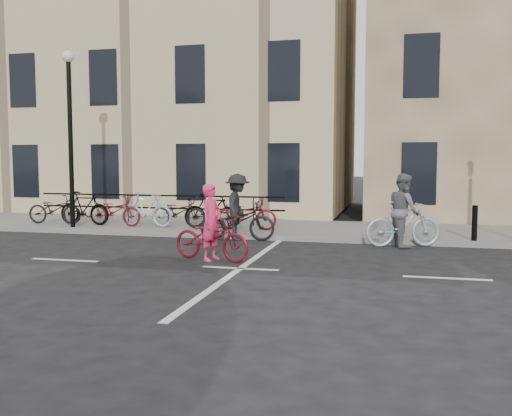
% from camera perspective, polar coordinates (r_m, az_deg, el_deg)
% --- Properties ---
extents(ground, '(120.00, 120.00, 0.00)m').
position_cam_1_polar(ground, '(11.64, -1.57, -6.08)').
color(ground, black).
rests_on(ground, ground).
extents(sidewalk, '(46.00, 4.00, 0.15)m').
position_cam_1_polar(sidewalk, '(18.54, -8.61, -1.76)').
color(sidewalk, slate).
rests_on(sidewalk, ground).
extents(building_west, '(20.00, 10.00, 10.00)m').
position_cam_1_polar(building_west, '(27.02, -13.00, 11.06)').
color(building_west, '#CCB38A').
rests_on(building_west, sidewalk).
extents(lamp_post, '(0.36, 0.36, 5.28)m').
position_cam_1_polar(lamp_post, '(18.17, -18.12, 8.70)').
color(lamp_post, black).
rests_on(lamp_post, sidewalk).
extents(bollard_east, '(0.14, 0.14, 0.90)m').
position_cam_1_polar(bollard_east, '(15.48, 21.02, -1.41)').
color(bollard_east, black).
rests_on(bollard_east, sidewalk).
extents(parked_bikes, '(8.30, 1.23, 1.05)m').
position_cam_1_polar(parked_bikes, '(17.74, -10.86, -0.25)').
color(parked_bikes, black).
rests_on(parked_bikes, sidewalk).
extents(cyclist_pink, '(2.00, 1.14, 1.68)m').
position_cam_1_polar(cyclist_pink, '(12.54, -4.48, -2.60)').
color(cyclist_pink, maroon).
rests_on(cyclist_pink, ground).
extents(cyclist_grey, '(2.00, 1.16, 1.87)m').
position_cam_1_polar(cyclist_grey, '(14.82, 14.55, -0.90)').
color(cyclist_grey, '#9CC3CD').
rests_on(cyclist_grey, ground).
extents(cyclist_dark, '(2.10, 1.23, 1.82)m').
position_cam_1_polar(cyclist_dark, '(15.57, -1.87, -0.61)').
color(cyclist_dark, black).
rests_on(cyclist_dark, ground).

